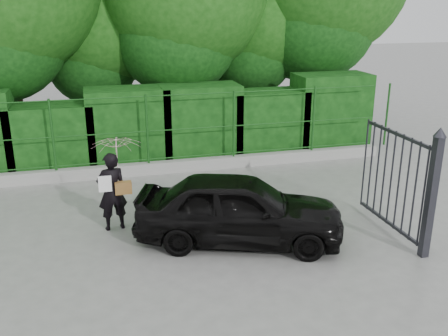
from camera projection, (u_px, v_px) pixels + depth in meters
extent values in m
plane|color=gray|center=(156.00, 256.00, 8.88)|extent=(80.00, 80.00, 0.00)
cube|color=#9E9E99|center=(134.00, 170.00, 12.96)|extent=(14.00, 0.25, 0.30)
cylinder|color=#164915|center=(53.00, 135.00, 12.17)|extent=(0.06, 0.06, 1.80)
cylinder|color=#164915|center=(147.00, 129.00, 12.72)|extent=(0.06, 0.06, 1.80)
cylinder|color=#164915|center=(234.00, 124.00, 13.28)|extent=(0.06, 0.06, 1.80)
cylinder|color=#164915|center=(313.00, 119.00, 13.83)|extent=(0.06, 0.06, 1.80)
cylinder|color=#164915|center=(387.00, 114.00, 14.39)|extent=(0.06, 0.06, 1.80)
cylinder|color=#164915|center=(133.00, 160.00, 12.88)|extent=(13.60, 0.03, 0.03)
cylinder|color=#164915|center=(131.00, 132.00, 12.64)|extent=(13.60, 0.03, 0.03)
cylinder|color=#164915|center=(129.00, 97.00, 12.35)|extent=(13.60, 0.03, 0.03)
cube|color=black|center=(52.00, 138.00, 13.16)|extent=(2.20, 1.20, 1.77)
cube|color=black|center=(129.00, 127.00, 13.59)|extent=(2.20, 1.20, 2.11)
cube|color=black|center=(200.00, 122.00, 14.07)|extent=(2.20, 1.20, 2.12)
cube|color=black|center=(267.00, 122.00, 14.59)|extent=(2.20, 1.20, 1.87)
cube|color=black|center=(330.00, 112.00, 15.01)|extent=(2.20, 1.20, 2.28)
cylinder|color=black|center=(13.00, 78.00, 14.04)|extent=(0.36, 0.36, 4.50)
cylinder|color=black|center=(104.00, 89.00, 16.03)|extent=(0.36, 0.36, 3.25)
sphere|color=#14470F|center=(100.00, 26.00, 15.41)|extent=(3.90, 3.90, 3.90)
cylinder|color=black|center=(186.00, 75.00, 15.56)|extent=(0.36, 0.36, 4.25)
cylinder|color=black|center=(255.00, 80.00, 16.93)|extent=(0.36, 0.36, 3.50)
sphere|color=#14470F|center=(256.00, 16.00, 16.26)|extent=(4.20, 4.20, 4.20)
cylinder|color=black|center=(315.00, 61.00, 16.84)|extent=(0.36, 0.36, 4.75)
cube|color=#26262C|center=(431.00, 199.00, 8.54)|extent=(0.14, 0.14, 2.20)
cone|color=#26262C|center=(440.00, 132.00, 8.17)|extent=(0.22, 0.22, 0.16)
cube|color=#26262C|center=(388.00, 222.00, 9.90)|extent=(0.05, 2.00, 0.06)
cube|color=#26262C|center=(398.00, 134.00, 9.33)|extent=(0.05, 2.00, 0.06)
cylinder|color=#26262C|center=(423.00, 197.00, 8.74)|extent=(0.04, 0.04, 1.90)
cylinder|color=#26262C|center=(415.00, 192.00, 8.97)|extent=(0.04, 0.04, 1.90)
cylinder|color=#26262C|center=(406.00, 187.00, 9.20)|extent=(0.04, 0.04, 1.90)
cylinder|color=#26262C|center=(399.00, 183.00, 9.43)|extent=(0.04, 0.04, 1.90)
cylinder|color=#26262C|center=(391.00, 179.00, 9.66)|extent=(0.04, 0.04, 1.90)
cylinder|color=#26262C|center=(384.00, 174.00, 9.89)|extent=(0.04, 0.04, 1.90)
cylinder|color=#26262C|center=(377.00, 170.00, 10.12)|extent=(0.04, 0.04, 1.90)
cylinder|color=#26262C|center=(371.00, 167.00, 10.35)|extent=(0.04, 0.04, 1.90)
cylinder|color=#26262C|center=(365.00, 163.00, 10.57)|extent=(0.04, 0.04, 1.90)
imported|color=black|center=(112.00, 192.00, 9.71)|extent=(0.63, 0.48, 1.58)
imported|color=#F7BACA|center=(117.00, 159.00, 9.59)|extent=(0.95, 0.97, 0.88)
cube|color=brown|center=(123.00, 188.00, 9.67)|extent=(0.32, 0.15, 0.24)
cube|color=white|center=(105.00, 184.00, 9.51)|extent=(0.25, 0.02, 0.32)
imported|color=black|center=(239.00, 209.00, 9.26)|extent=(4.14, 2.74, 1.31)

